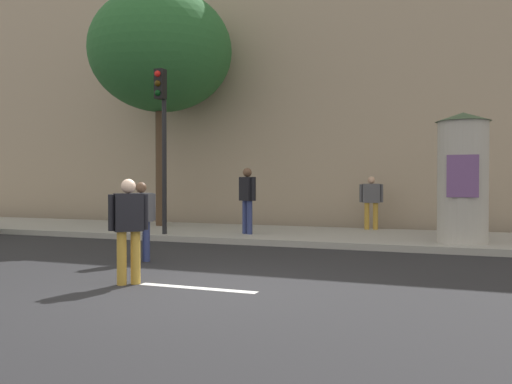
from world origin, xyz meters
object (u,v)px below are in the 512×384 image
object	(u,v)px
poster_column	(463,177)
pedestrian_with_backpack	(141,216)
street_tree	(161,52)
pedestrian_near_pole	(247,195)
pedestrian_in_red_top	(129,224)
pedestrian_tallest	(371,198)
traffic_light	(162,124)
pedestrian_with_bag	(448,195)

from	to	relation	value
poster_column	pedestrian_with_backpack	size ratio (longest dim) A/B	1.92
street_tree	pedestrian_near_pole	size ratio (longest dim) A/B	4.22
pedestrian_in_red_top	pedestrian_tallest	distance (m)	8.97
traffic_light	street_tree	xyz separation A→B (m)	(-1.48, 2.41, 2.50)
poster_column	street_tree	distance (m)	9.64
pedestrian_tallest	pedestrian_near_pole	size ratio (longest dim) A/B	0.88
pedestrian_in_red_top	pedestrian_tallest	size ratio (longest dim) A/B	1.03
poster_column	pedestrian_in_red_top	size ratio (longest dim) A/B	1.86
pedestrian_in_red_top	pedestrian_with_bag	distance (m)	8.73
traffic_light	pedestrian_with_bag	bearing A→B (deg)	18.73
pedestrian_in_red_top	pedestrian_with_bag	world-z (taller)	pedestrian_with_bag
poster_column	pedestrian_with_backpack	xyz separation A→B (m)	(-5.59, -4.09, -0.75)
pedestrian_tallest	poster_column	bearing A→B (deg)	-47.81
pedestrian_with_backpack	pedestrian_with_bag	distance (m)	7.76
pedestrian_in_red_top	pedestrian_with_backpack	size ratio (longest dim) A/B	1.03
traffic_light	street_tree	distance (m)	3.77
pedestrian_with_bag	street_tree	bearing A→B (deg)	179.38
pedestrian_with_bag	poster_column	bearing A→B (deg)	-78.02
pedestrian_in_red_top	pedestrian_tallest	xyz separation A→B (m)	(2.12, 8.71, 0.15)
pedestrian_in_red_top	pedestrian_with_backpack	bearing A→B (deg)	118.51
pedestrian_tallest	pedestrian_with_bag	bearing A→B (deg)	-26.99
poster_column	pedestrian_tallest	xyz separation A→B (m)	(-2.41, 2.66, -0.56)
pedestrian_tallest	pedestrian_near_pole	distance (m)	3.72
poster_column	street_tree	size ratio (longest dim) A/B	0.40
poster_column	street_tree	xyz separation A→B (m)	(-8.66, 1.70, 3.88)
pedestrian_tallest	pedestrian_with_bag	size ratio (longest dim) A/B	0.89
pedestrian_with_backpack	traffic_light	bearing A→B (deg)	115.03
pedestrian_tallest	traffic_light	bearing A→B (deg)	-144.69
pedestrian_in_red_top	pedestrian_with_bag	xyz separation A→B (m)	(4.19, 7.66, 0.27)
traffic_light	pedestrian_tallest	xyz separation A→B (m)	(4.76, 3.37, -1.94)
poster_column	pedestrian_near_pole	bearing A→B (deg)	177.89
pedestrian_in_red_top	pedestrian_near_pole	size ratio (longest dim) A/B	0.90
street_tree	pedestrian_with_bag	xyz separation A→B (m)	(8.32, -0.09, -4.32)
pedestrian_with_bag	pedestrian_near_pole	xyz separation A→B (m)	(-4.85, -1.42, -0.01)
poster_column	pedestrian_with_backpack	bearing A→B (deg)	-143.82
pedestrian_with_bag	pedestrian_near_pole	size ratio (longest dim) A/B	0.99
traffic_light	pedestrian_tallest	size ratio (longest dim) A/B	2.81
street_tree	pedestrian_with_backpack	size ratio (longest dim) A/B	4.82
pedestrian_with_backpack	pedestrian_with_bag	world-z (taller)	pedestrian_with_bag
street_tree	pedestrian_tallest	bearing A→B (deg)	8.79
pedestrian_with_backpack	pedestrian_near_pole	size ratio (longest dim) A/B	0.88
pedestrian_tallest	pedestrian_with_bag	xyz separation A→B (m)	(2.07, -1.06, 0.12)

